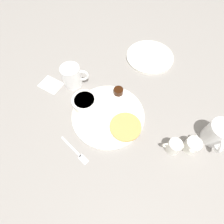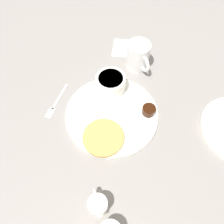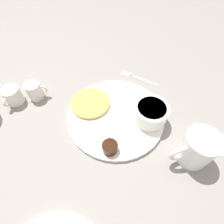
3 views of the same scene
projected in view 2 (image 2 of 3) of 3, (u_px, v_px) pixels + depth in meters
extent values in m
plane|color=gray|center=(112.00, 115.00, 0.69)|extent=(4.00, 4.00, 0.00)
cylinder|color=white|center=(112.00, 114.00, 0.68)|extent=(0.29, 0.29, 0.01)
cylinder|color=tan|center=(103.00, 137.00, 0.63)|extent=(0.12, 0.12, 0.01)
cylinder|color=white|center=(111.00, 83.00, 0.71)|extent=(0.10, 0.10, 0.05)
cylinder|color=white|center=(111.00, 79.00, 0.69)|extent=(0.08, 0.08, 0.01)
cylinder|color=black|center=(149.00, 110.00, 0.67)|extent=(0.04, 0.04, 0.02)
cylinder|color=white|center=(116.00, 84.00, 0.72)|extent=(0.05, 0.05, 0.02)
sphere|color=white|center=(116.00, 80.00, 0.71)|extent=(0.03, 0.03, 0.03)
cylinder|color=white|center=(138.00, 56.00, 0.76)|extent=(0.08, 0.08, 0.10)
torus|color=white|center=(144.00, 64.00, 0.73)|extent=(0.06, 0.04, 0.06)
cylinder|color=white|center=(98.00, 205.00, 0.52)|extent=(0.05, 0.05, 0.06)
torus|color=white|center=(95.00, 194.00, 0.53)|extent=(0.03, 0.02, 0.03)
cone|color=white|center=(100.00, 213.00, 0.49)|extent=(0.02, 0.02, 0.01)
cube|color=silver|center=(60.00, 96.00, 0.72)|extent=(0.10, 0.04, 0.00)
cube|color=silver|center=(50.00, 112.00, 0.69)|extent=(0.04, 0.03, 0.00)
cube|color=white|center=(122.00, 48.00, 0.84)|extent=(0.10, 0.08, 0.00)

